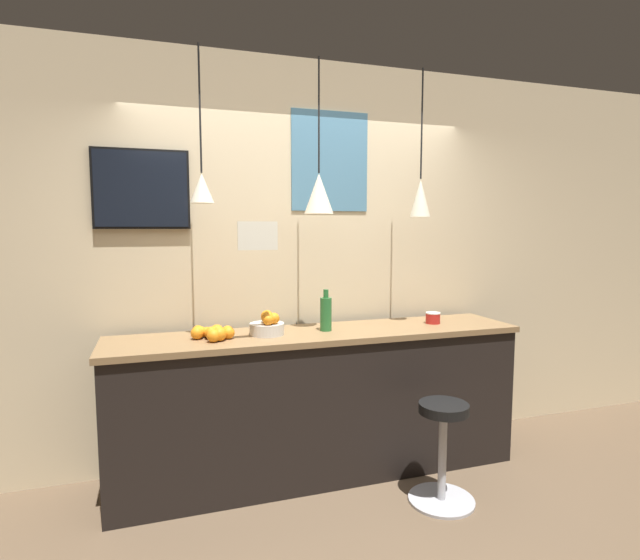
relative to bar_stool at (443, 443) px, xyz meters
The scene contains 14 objects.
ground_plane 0.71m from the bar_stool, behind, with size 14.00×14.00×0.00m, color brown.
back_wall 1.58m from the bar_stool, 121.38° to the left, with size 8.00×0.06×2.90m.
service_counter 0.85m from the bar_stool, 135.71° to the left, with size 2.80×0.58×1.00m.
bar_stool is the anchor object (origin of this frame).
fruit_bowl 1.32m from the bar_stool, 148.54° to the left, with size 0.23×0.23×0.16m.
orange_pile 1.58m from the bar_stool, 156.17° to the left, with size 0.27×0.28×0.09m.
juice_bottle 1.11m from the bar_stool, 133.06° to the left, with size 0.08×0.08×0.28m.
spread_jar 0.93m from the bar_stool, 65.66° to the left, with size 0.11×0.11×0.08m.
pendant_lamp_left 2.17m from the bar_stool, 155.80° to the left, with size 0.15×0.15×0.95m.
pendant_lamp_middle 1.77m from the bar_stool, 134.61° to the left, with size 0.20×0.20×1.01m.
pendant_lamp_right 1.66m from the bar_stool, 75.88° to the left, with size 0.14×0.14×1.03m.
mounted_tv 2.51m from the bar_stool, 151.41° to the left, with size 0.61×0.04×0.52m.
hanging_menu_board 1.70m from the bar_stool, 160.44° to the left, with size 0.24×0.01×0.17m.
wall_poster 2.08m from the bar_stool, 113.05° to the left, with size 0.59×0.01×0.72m.
Camera 1 is at (-1.04, -2.61, 1.70)m, focal length 28.00 mm.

